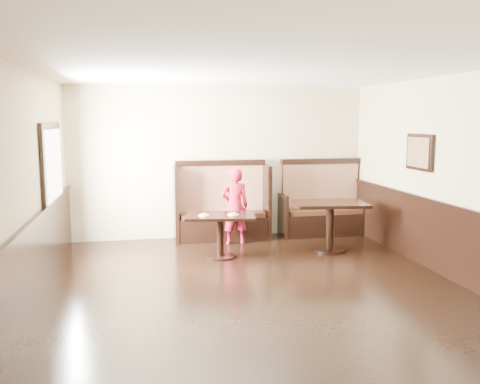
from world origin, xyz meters
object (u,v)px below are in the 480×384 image
object	(u,v)px
booth_neighbor	(322,209)
child	(235,206)
booth_main	(222,210)
table_main	(220,225)
table_neighbor	(330,214)

from	to	relation	value
booth_neighbor	child	size ratio (longest dim) A/B	1.22
booth_main	booth_neighbor	bearing A→B (deg)	-0.05
table_main	child	distance (m)	0.93
booth_neighbor	child	distance (m)	1.85
table_main	child	bearing A→B (deg)	73.60
booth_neighbor	table_neighbor	world-z (taller)	booth_neighbor
table_neighbor	booth_neighbor	bearing A→B (deg)	83.26
booth_neighbor	booth_main	bearing A→B (deg)	179.95
booth_neighbor	table_neighbor	xyz separation A→B (m)	(-0.31, -1.22, 0.14)
booth_neighbor	table_neighbor	size ratio (longest dim) A/B	1.29
table_neighbor	booth_main	bearing A→B (deg)	150.79
booth_neighbor	table_main	world-z (taller)	booth_neighbor
booth_neighbor	table_main	size ratio (longest dim) A/B	1.40
booth_main	child	bearing A→B (deg)	-70.21
booth_main	booth_neighbor	size ratio (longest dim) A/B	1.06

